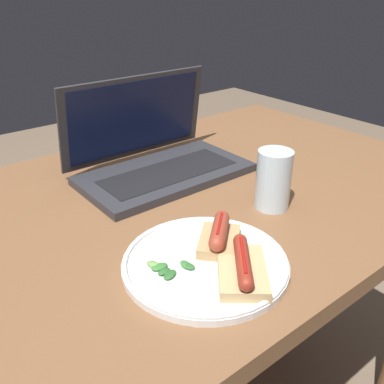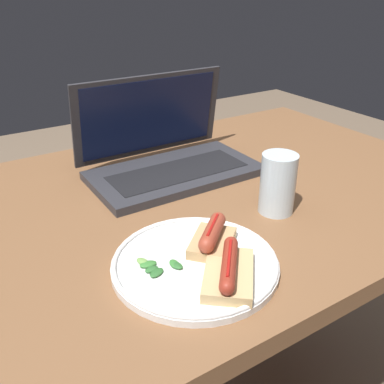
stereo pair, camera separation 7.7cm
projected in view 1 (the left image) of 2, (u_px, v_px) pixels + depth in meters
The scene contains 7 objects.
desk at pixel (207, 228), 0.98m from camera, with size 1.13×0.78×0.77m.
laptop at pixel (157, 157), 0.97m from camera, with size 0.38×0.24×0.21m.
plate at pixel (205, 262), 0.67m from camera, with size 0.26×0.26×0.02m.
sausage_toast_left at pixel (219, 236), 0.70m from camera, with size 0.11×0.11×0.05m.
sausage_toast_middle at pixel (242, 268), 0.63m from camera, with size 0.13×0.14×0.04m.
salad_pile at pixel (170, 268), 0.65m from camera, with size 0.06×0.06×0.01m.
drinking_glass at pixel (273, 180), 0.82m from camera, with size 0.07×0.07×0.12m.
Camera 1 is at (-0.55, -0.63, 1.18)m, focal length 40.00 mm.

